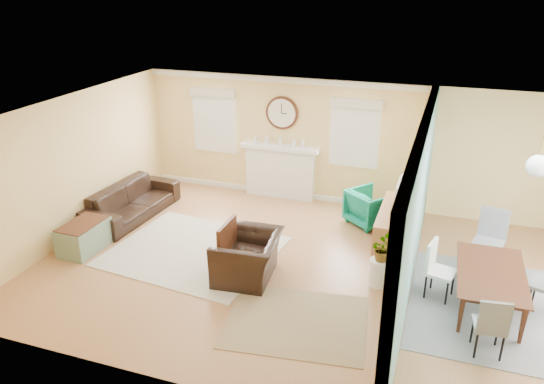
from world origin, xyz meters
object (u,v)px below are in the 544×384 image
object	(u,v)px
sofa	(132,201)
eames_chair	(248,257)
dining_table	(491,290)
green_chair	(370,207)
credenza	(394,230)

from	to	relation	value
sofa	eames_chair	bearing A→B (deg)	-110.93
sofa	dining_table	bearing A→B (deg)	-95.02
green_chair	dining_table	bearing A→B (deg)	171.78
eames_chair	green_chair	distance (m)	3.01
credenza	dining_table	xyz separation A→B (m)	(1.55, -1.28, -0.10)
sofa	green_chair	size ratio (longest dim) A/B	2.89
sofa	dining_table	world-z (taller)	sofa
eames_chair	credenza	bearing A→B (deg)	122.47
eames_chair	green_chair	xyz separation A→B (m)	(1.51, 2.61, -0.01)
sofa	dining_table	xyz separation A→B (m)	(6.69, -1.05, -0.03)
sofa	eames_chair	world-z (taller)	eames_chair
eames_chair	credenza	distance (m)	2.66
eames_chair	dining_table	xyz separation A→B (m)	(3.64, 0.36, -0.07)
sofa	eames_chair	distance (m)	3.36
sofa	green_chair	bearing A→B (deg)	-71.41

